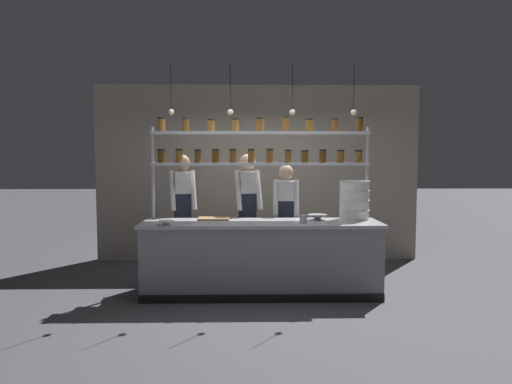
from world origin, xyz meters
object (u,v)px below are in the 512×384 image
cutting_board (214,219)px  chef_left (183,207)px  chef_right (286,214)px  prep_bowl_center_front (317,217)px  serving_cup_front (303,219)px  prep_bowl_near_left (166,223)px  spice_shelf_unit (260,152)px  chef_center (248,207)px  container_stack (354,200)px

cutting_board → chef_left: bearing=131.7°
cutting_board → chef_right: bearing=28.2°
prep_bowl_center_front → serving_cup_front: size_ratio=2.57×
chef_right → chef_left: bearing=-176.2°
prep_bowl_near_left → serving_cup_front: size_ratio=1.96×
spice_shelf_unit → serving_cup_front: 1.09m
spice_shelf_unit → cutting_board: spice_shelf_unit is taller
chef_right → serving_cup_front: (0.14, -0.88, 0.04)m
chef_left → chef_right: size_ratio=1.09×
spice_shelf_unit → chef_center: bearing=114.0°
serving_cup_front → chef_center: bearing=128.9°
chef_right → prep_bowl_near_left: 1.82m
chef_right → container_stack: (0.85, -0.52, 0.25)m
container_stack → prep_bowl_center_front: bearing=-172.1°
chef_left → serving_cup_front: (1.59, -0.89, -0.06)m
chef_center → chef_right: size_ratio=1.09×
serving_cup_front → prep_bowl_near_left: bearing=-175.2°
prep_bowl_near_left → chef_left: bearing=86.8°
chef_center → prep_bowl_near_left: size_ratio=9.14×
chef_left → serving_cup_front: size_ratio=17.83×
cutting_board → prep_bowl_center_front: (1.33, -0.06, 0.02)m
prep_bowl_near_left → serving_cup_front: (1.65, 0.14, 0.02)m
chef_center → prep_bowl_near_left: bearing=-147.7°
spice_shelf_unit → chef_center: 0.87m
chef_left → serving_cup_front: chef_left is taller
cutting_board → serving_cup_front: (1.12, -0.35, 0.04)m
cutting_board → prep_bowl_center_front: size_ratio=1.58×
chef_center → serving_cup_front: chef_center is taller
container_stack → cutting_board: size_ratio=1.25×
spice_shelf_unit → chef_center: spice_shelf_unit is taller
chef_right → prep_bowl_near_left: bearing=-142.0°
prep_bowl_near_left → prep_bowl_center_front: bearing=12.9°
chef_right → prep_bowl_center_front: bearing=-54.9°
chef_left → spice_shelf_unit: bearing=-36.2°
spice_shelf_unit → container_stack: size_ratio=5.72×
spice_shelf_unit → chef_left: bearing=159.2°
chef_right → prep_bowl_center_front: chef_right is taller
chef_right → prep_bowl_near_left: chef_right is taller
spice_shelf_unit → prep_bowl_near_left: size_ratio=14.77×
cutting_board → serving_cup_front: bearing=-17.5°
chef_left → serving_cup_front: bearing=-44.4°
spice_shelf_unit → serving_cup_front: bearing=-42.7°
container_stack → chef_center: bearing=160.7°
cutting_board → prep_bowl_near_left: prep_bowl_near_left is taller
prep_bowl_center_front → container_stack: bearing=7.9°
spice_shelf_unit → chef_center: size_ratio=1.62×
chef_left → prep_bowl_near_left: bearing=-108.5°
spice_shelf_unit → chef_right: 1.03m
spice_shelf_unit → prep_bowl_center_front: size_ratio=11.28×
spice_shelf_unit → cutting_board: bearing=-168.4°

